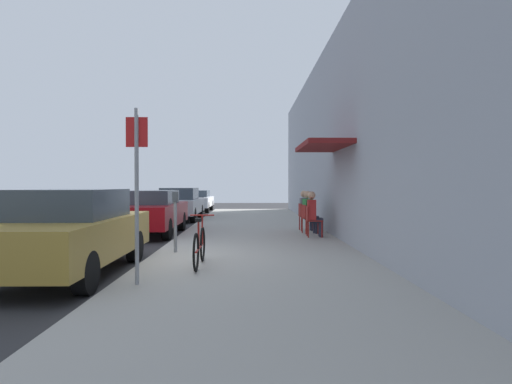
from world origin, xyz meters
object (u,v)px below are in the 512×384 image
Objects in this scene: parked_car_2 at (179,204)px; cafe_chair_2 at (304,215)px; cafe_chair_0 at (312,219)px; seated_patron_0 at (314,212)px; seated_patron_2 at (306,209)px; parked_car_1 at (150,212)px; parking_meter at (175,217)px; bicycle_0 at (200,246)px; seated_patron_1 at (309,211)px; cafe_chair_1 at (308,217)px; parked_car_3 at (196,200)px; street_sign at (137,182)px; parked_car_0 at (70,231)px.

cafe_chair_2 is (4.94, -5.82, -0.12)m from parked_car_2.
seated_patron_0 is at bearing -2.17° from cafe_chair_0.
seated_patron_2 is (0.00, 1.74, 0.00)m from seated_patron_0.
parked_car_2 is 7.63m from cafe_chair_2.
parked_car_1 is at bearing 161.48° from cafe_chair_0.
parking_meter is at bearing -140.58° from cafe_chair_0.
seated_patron_1 is (2.74, 5.27, 0.34)m from bicycle_0.
parking_meter is 1.52× the size of cafe_chair_1.
seated_patron_0 is at bearing 58.21° from bicycle_0.
seated_patron_0 is at bearing -90.00° from seated_patron_2.
cafe_chair_0 is at bearing 58.79° from bicycle_0.
parked_car_2 is (0.00, 5.90, 0.01)m from parked_car_1.
seated_patron_1 is 1.00× the size of seated_patron_2.
seated_patron_2 reaches higher than cafe_chair_1.
bicycle_0 is (2.26, -11.97, -0.27)m from parked_car_2.
cafe_chair_0 is 1.73m from cafe_chair_2.
cafe_chair_0 is at bearing 39.42° from parking_meter.
parked_car_1 reaches higher than seated_patron_1.
cafe_chair_0 is at bearing -90.00° from cafe_chair_2.
seated_patron_0 is at bearing -70.10° from parked_car_3.
parked_car_2 is 1.00× the size of parked_car_3.
cafe_chair_1 is at bearing 93.97° from seated_patron_0.
parked_car_2 is at bearing 130.66° from seated_patron_2.
parked_car_2 is at bearing 130.31° from cafe_chair_2.
cafe_chair_0 is at bearing 59.59° from street_sign.
cafe_chair_0 is at bearing -70.32° from parked_car_3.
street_sign reaches higher than parked_car_2.
parked_car_2 reaches higher than parking_meter.
seated_patron_1 is at bearing -89.98° from seated_patron_2.
parked_car_1 is at bearing 170.94° from seated_patron_1.
bicycle_0 is (0.76, 1.44, -1.16)m from street_sign.
parked_car_2 is at bearing 126.72° from seated_patron_1.
bicycle_0 is at bearing -82.93° from parked_car_3.
seated_patron_1 is at bearing 85.97° from cafe_chair_0.
cafe_chair_2 is at bearing -177.15° from seated_patron_2.
parked_car_3 reaches higher than cafe_chair_0.
parked_car_1 is 6.48m from bicycle_0.
parked_car_3 is (0.00, 18.40, -0.09)m from parked_car_0.
parked_car_1 is at bearing -179.03° from seated_patron_2.
parked_car_2 is 5.06× the size of cafe_chair_0.
parked_car_2 is at bearing -90.00° from parked_car_3.
bicycle_0 is at bearing -113.97° from seated_patron_2.
parked_car_2 is at bearing 90.00° from parked_car_1.
street_sign is 1.52× the size of bicycle_0.
seated_patron_1 is at bearing 62.58° from bicycle_0.
parked_car_3 is 14.68m from seated_patron_0.
street_sign is at bearing -39.84° from parked_car_0.
parked_car_3 is at bearing 90.00° from parked_car_0.
parked_car_0 is at bearing -90.00° from parked_car_3.
cafe_chair_2 is (0.00, 1.73, 0.00)m from cafe_chair_0.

